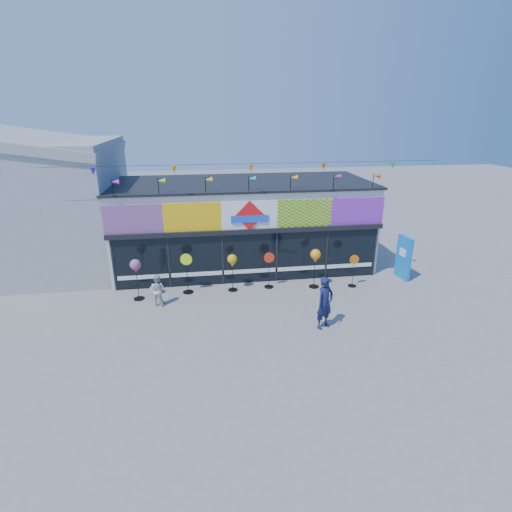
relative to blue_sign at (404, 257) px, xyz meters
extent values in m
plane|color=slate|center=(-6.97, -2.87, -1.00)|extent=(80.00, 80.00, 0.00)
cube|color=silver|center=(-6.97, 3.13, 1.00)|extent=(12.00, 5.00, 4.00)
cube|color=black|center=(-6.97, 0.57, 0.15)|extent=(11.60, 0.12, 2.30)
cube|color=black|center=(-6.97, 0.53, 1.40)|extent=(12.00, 0.30, 0.20)
cube|color=white|center=(-6.97, 0.54, -0.45)|extent=(11.40, 0.10, 0.18)
cube|color=black|center=(-6.97, 3.13, 3.05)|extent=(12.20, 5.20, 0.10)
cube|color=black|center=(-12.77, 0.56, 0.15)|extent=(0.08, 0.14, 2.30)
cube|color=black|center=(-10.47, 0.56, 0.15)|extent=(0.08, 0.14, 2.30)
cube|color=black|center=(-8.17, 0.56, 0.15)|extent=(0.08, 0.14, 2.30)
cube|color=black|center=(-5.77, 0.56, 0.15)|extent=(0.08, 0.14, 2.30)
cube|color=black|center=(-3.47, 0.56, 0.15)|extent=(0.08, 0.14, 2.30)
cube|color=black|center=(-1.17, 0.56, 0.15)|extent=(0.08, 0.14, 2.30)
cube|color=red|center=(-11.77, 0.55, 2.10)|extent=(2.40, 0.08, 1.20)
cube|color=yellow|center=(-9.37, 0.55, 2.10)|extent=(2.40, 0.08, 1.20)
cube|color=white|center=(-6.97, 0.55, 2.10)|extent=(2.40, 0.08, 1.20)
cube|color=yellow|center=(-4.57, 0.55, 2.10)|extent=(2.40, 0.08, 1.20)
cube|color=purple|center=(-2.17, 0.55, 2.10)|extent=(2.40, 0.08, 1.20)
cube|color=red|center=(-6.97, 0.49, 2.10)|extent=(1.27, 0.06, 1.27)
cube|color=blue|center=(-6.97, 0.47, 1.95)|extent=(1.60, 0.05, 0.30)
cube|color=#D446A7|center=(-11.00, 0.61, 0.01)|extent=(0.78, 0.03, 0.78)
cube|color=#DD144D|center=(-9.66, 0.61, 0.22)|extent=(0.92, 0.03, 0.92)
cube|color=#EF4FA5|center=(-8.32, 0.61, 0.47)|extent=(0.78, 0.03, 0.78)
cube|color=red|center=(-6.97, 0.61, -0.03)|extent=(0.92, 0.03, 0.92)
cube|color=purple|center=(-5.63, 0.61, 0.30)|extent=(0.78, 0.03, 0.78)
cube|color=#B9E713|center=(-4.29, 0.61, 0.49)|extent=(0.92, 0.03, 0.92)
cube|color=blue|center=(-2.95, 0.61, 0.01)|extent=(0.78, 0.03, 0.78)
cylinder|color=black|center=(-12.47, 0.78, 3.35)|extent=(0.03, 0.03, 0.70)
cone|color=#BA28B8|center=(-12.33, 0.78, 3.60)|extent=(0.30, 0.22, 0.22)
cylinder|color=black|center=(-10.67, 0.78, 3.35)|extent=(0.03, 0.03, 0.70)
cone|color=#B5E012|center=(-10.53, 0.78, 3.60)|extent=(0.30, 0.22, 0.22)
cylinder|color=black|center=(-8.77, 0.78, 3.35)|extent=(0.03, 0.03, 0.70)
cone|color=#F9B115|center=(-8.63, 0.78, 3.60)|extent=(0.30, 0.22, 0.22)
cylinder|color=black|center=(-6.97, 0.78, 3.35)|extent=(0.03, 0.03, 0.70)
cone|color=#1BB36B|center=(-6.83, 0.78, 3.60)|extent=(0.30, 0.22, 0.22)
cylinder|color=black|center=(-5.17, 0.78, 3.35)|extent=(0.03, 0.03, 0.70)
cone|color=orange|center=(-5.03, 0.78, 3.60)|extent=(0.30, 0.22, 0.22)
cylinder|color=black|center=(-3.27, 0.78, 3.35)|extent=(0.03, 0.03, 0.70)
cone|color=purple|center=(-3.13, 0.78, 3.60)|extent=(0.30, 0.22, 0.22)
cylinder|color=black|center=(-1.47, 0.78, 3.35)|extent=(0.03, 0.03, 0.70)
cone|color=#F7480D|center=(-1.33, 0.78, 3.60)|extent=(0.30, 0.22, 0.22)
cylinder|color=black|center=(-6.97, 0.13, 4.30)|extent=(16.00, 0.01, 0.01)
cone|color=#2018CE|center=(-12.97, 0.13, 4.12)|extent=(0.20, 0.20, 0.28)
cone|color=orange|center=(-9.97, 0.13, 4.12)|extent=(0.20, 0.20, 0.28)
cone|color=orange|center=(-6.97, 0.13, 4.12)|extent=(0.20, 0.20, 0.28)
cone|color=#F7560D|center=(-3.97, 0.13, 4.12)|extent=(0.20, 0.20, 0.28)
cone|color=green|center=(-0.97, 0.13, 4.12)|extent=(0.20, 0.20, 0.28)
cube|color=#9EA1A4|center=(-16.97, 4.13, 2.00)|extent=(8.00, 7.00, 6.00)
cube|color=#9EA1A4|center=(-16.97, 4.13, 5.10)|extent=(8.18, 7.20, 1.54)
cube|color=blue|center=(0.00, 0.00, -0.01)|extent=(0.25, 1.01, 2.00)
cube|color=white|center=(-0.08, 0.00, 0.24)|extent=(0.08, 0.45, 0.35)
cylinder|color=black|center=(-11.71, -0.49, -0.99)|extent=(0.44, 0.44, 0.03)
cylinder|color=black|center=(-11.71, -0.49, -0.26)|extent=(0.03, 0.03, 1.43)
sphere|color=red|center=(-11.71, -0.49, 0.51)|extent=(0.44, 0.44, 0.44)
cone|color=red|center=(-11.71, -0.49, 0.24)|extent=(0.22, 0.22, 0.20)
cylinder|color=black|center=(-9.72, -0.15, -0.99)|extent=(0.44, 0.44, 0.03)
cylinder|color=black|center=(-9.72, -0.15, -0.25)|extent=(0.03, 0.03, 1.45)
cylinder|color=#CEFF15|center=(-9.72, -0.15, 0.50)|extent=(0.49, 0.11, 0.49)
cylinder|color=black|center=(-7.82, -0.20, -0.99)|extent=(0.41, 0.41, 0.03)
cylinder|color=black|center=(-7.82, -0.20, -0.30)|extent=(0.02, 0.02, 1.34)
sphere|color=orange|center=(-7.82, -0.20, 0.42)|extent=(0.41, 0.41, 0.41)
cone|color=orange|center=(-7.82, -0.20, 0.16)|extent=(0.21, 0.21, 0.19)
cylinder|color=black|center=(-6.23, -0.12, -0.99)|extent=(0.41, 0.41, 0.03)
cylinder|color=black|center=(-6.23, -0.12, -0.31)|extent=(0.02, 0.02, 1.33)
cylinder|color=red|center=(-6.23, -0.12, 0.37)|extent=(0.45, 0.07, 0.45)
cylinder|color=black|center=(-4.27, -0.38, -0.99)|extent=(0.44, 0.44, 0.03)
cylinder|color=black|center=(-4.27, -0.38, -0.25)|extent=(0.03, 0.03, 1.43)
sphere|color=orange|center=(-4.27, -0.38, 0.52)|extent=(0.44, 0.44, 0.44)
cone|color=orange|center=(-4.27, -0.38, 0.24)|extent=(0.22, 0.22, 0.20)
cylinder|color=black|center=(-2.58, -0.55, -0.99)|extent=(0.37, 0.37, 0.03)
cylinder|color=black|center=(-2.58, -0.55, -0.37)|extent=(0.02, 0.02, 1.21)
cylinder|color=#DE620B|center=(-2.58, -0.55, 0.25)|extent=(0.41, 0.04, 0.41)
imported|color=#141941|center=(-4.90, -3.78, -0.04)|extent=(0.84, 0.74, 1.92)
imported|color=silver|center=(-10.87, -1.11, -0.36)|extent=(0.72, 0.56, 1.29)
camera|label=1|loc=(-9.12, -15.81, 6.27)|focal=28.00mm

